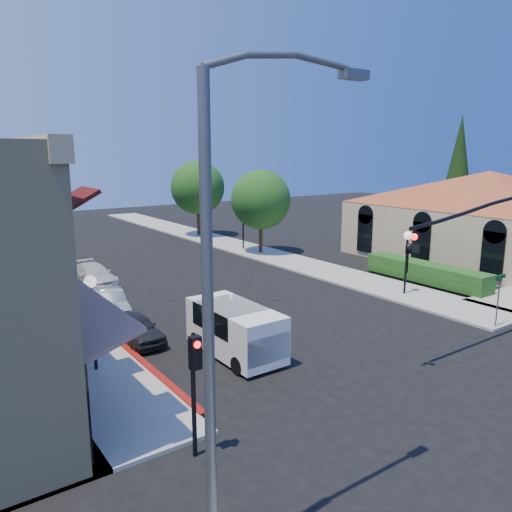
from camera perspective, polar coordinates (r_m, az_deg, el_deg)
ground at (r=17.87m, az=19.68°, el=-14.61°), size 120.00×120.00×0.00m
sidewalk_left at (r=37.04m, az=-27.10°, el=-1.50°), size 3.50×50.00×0.12m
sidewalk_right at (r=42.90m, az=-3.42°, el=1.45°), size 3.50×50.00×0.12m
curb_red_strip at (r=19.72m, az=-13.25°, el=-11.65°), size 0.25×10.00×0.06m
mission_building at (r=41.06m, az=24.86°, el=5.12°), size 30.12×30.12×6.40m
hedge at (r=31.80m, az=18.76°, el=-2.94°), size 1.40×8.00×1.10m
conifer_far at (r=49.41m, az=22.13°, el=9.33°), size 3.20×3.20×11.00m
street_tree_a at (r=38.24m, az=0.55°, el=6.46°), size 4.56×4.56×6.48m
street_tree_b at (r=46.68m, az=-6.69°, el=7.78°), size 4.94×4.94×7.02m
signal_mast_arm at (r=22.20m, az=26.06°, el=1.11°), size 8.01×0.39×6.00m
secondary_signal at (r=12.86m, az=-7.03°, el=-13.23°), size 0.28×0.42×3.32m
cobra_streetlight at (r=8.50m, az=-3.46°, el=-5.12°), size 3.60×0.25×9.31m
street_name_sign at (r=24.44m, az=26.00°, el=-3.75°), size 0.80×0.06×2.50m
lamppost_left_near at (r=18.32m, az=-18.30°, el=-4.67°), size 0.44×0.44×3.57m
lamppost_left_far at (r=31.72m, az=-25.78°, el=1.53°), size 0.44×0.44×3.57m
lamppost_right_near at (r=28.13m, az=16.89°, el=1.03°), size 0.44×0.44×3.57m
lamppost_right_far at (r=39.87m, az=-1.49°, el=4.57°), size 0.44×0.44×3.57m
white_van at (r=19.35m, az=-2.32°, el=-8.19°), size 1.98×4.43×1.96m
parked_car_a at (r=21.44m, az=-13.55°, el=-8.03°), size 1.57×3.54×1.19m
parked_car_b at (r=25.09m, az=-16.43°, el=-5.16°), size 1.83×3.98×1.26m
parked_car_c at (r=31.01m, az=-18.07°, el=-2.08°), size 2.00×4.39×1.25m
parked_car_d at (r=36.36m, az=-23.00°, el=-0.37°), size 2.46×4.97×1.36m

